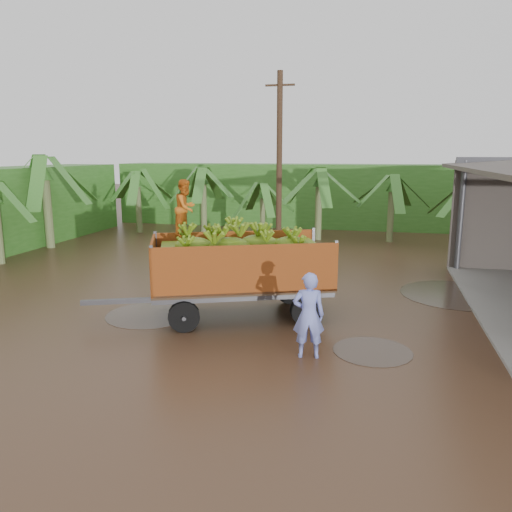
{
  "coord_description": "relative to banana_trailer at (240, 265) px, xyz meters",
  "views": [
    {
      "loc": [
        2.28,
        -13.47,
        4.26
      ],
      "look_at": [
        -0.77,
        -0.76,
        1.54
      ],
      "focal_mm": 35.0,
      "sensor_mm": 36.0,
      "label": 1
    }
  ],
  "objects": [
    {
      "name": "ground",
      "position": [
        1.08,
        1.26,
        -1.38
      ],
      "size": [
        100.0,
        100.0,
        0.0
      ],
      "primitive_type": "plane",
      "color": "black",
      "rests_on": "ground"
    },
    {
      "name": "hedge_north",
      "position": [
        -0.92,
        17.26,
        0.42
      ],
      "size": [
        22.0,
        3.0,
        3.6
      ],
      "primitive_type": "cube",
      "color": "#2D661E",
      "rests_on": "ground"
    },
    {
      "name": "banana_trailer",
      "position": [
        0.0,
        0.0,
        0.0
      ],
      "size": [
        6.31,
        3.76,
        3.59
      ],
      "rotation": [
        0.0,
        0.0,
        0.39
      ],
      "color": "#CA5A1C",
      "rests_on": "ground"
    },
    {
      "name": "utility_pole",
      "position": [
        -0.58,
        8.35,
        2.41
      ],
      "size": [
        1.2,
        0.24,
        7.47
      ],
      "color": "#47301E",
      "rests_on": "ground"
    },
    {
      "name": "man_blue",
      "position": [
        2.11,
        -2.27,
        -0.45
      ],
      "size": [
        0.75,
        0.56,
        1.85
      ],
      "primitive_type": "imported",
      "rotation": [
        0.0,
        0.0,
        3.33
      ],
      "color": "#7A87DF",
      "rests_on": "ground"
    },
    {
      "name": "banana_plants",
      "position": [
        -4.74,
        7.32,
        0.39
      ],
      "size": [
        24.41,
        20.62,
        4.17
      ],
      "color": "#2D661E",
      "rests_on": "ground"
    }
  ]
}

